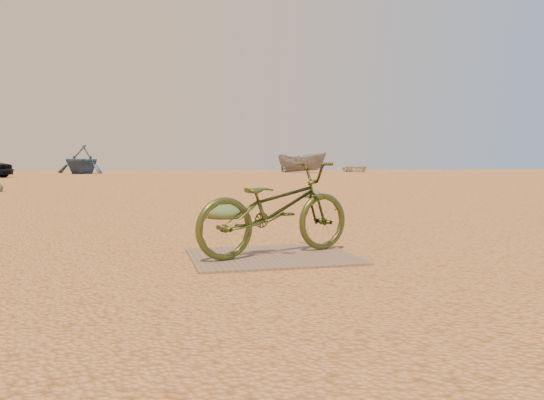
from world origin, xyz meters
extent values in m
plane|color=#E2945E|center=(0.00, 0.00, 0.00)|extent=(120.00, 120.00, 0.00)
cube|color=brown|center=(-0.40, 0.45, 0.01)|extent=(1.56, 1.26, 0.02)
imported|color=#3C461D|center=(-0.35, 0.48, 0.47)|extent=(1.82, 1.12, 0.90)
imported|color=#345176|center=(-6.13, 42.78, 1.23)|extent=(5.70, 5.99, 2.46)
imported|color=gray|center=(13.69, 44.14, 0.96)|extent=(5.01, 4.61, 1.92)
imported|color=silver|center=(19.96, 45.94, 0.45)|extent=(3.22, 4.41, 0.89)
ellipsoid|color=#56754B|center=(-0.25, 4.25, 0.00)|extent=(0.62, 0.62, 0.34)
ellipsoid|color=#56754B|center=(2.88, 8.98, 0.00)|extent=(0.49, 0.49, 0.27)
camera|label=1|loc=(-1.66, -4.48, 0.92)|focal=35.00mm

